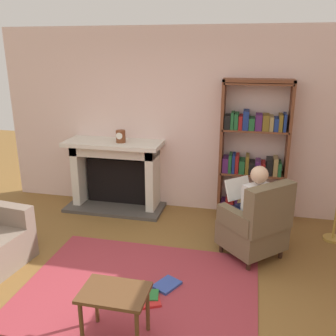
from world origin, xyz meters
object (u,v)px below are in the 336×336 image
Objects in this scene: fireplace at (116,172)px; armchair_reading at (257,225)px; bookshelf at (253,156)px; seated_reader at (251,206)px; side_table at (115,299)px; mantel_clock at (121,136)px.

armchair_reading is (2.13, -1.09, -0.14)m from fireplace.
bookshelf is at bearing -129.79° from armchair_reading.
armchair_reading is at bearing -85.53° from bookshelf.
seated_reader is (0.01, -1.04, -0.32)m from bookshelf.
armchair_reading is at bearing 90.00° from seated_reader.
fireplace is 2.39m from armchair_reading.
armchair_reading reaches higher than side_table.
seated_reader is at bearing -26.29° from fireplace.
bookshelf is 1.25m from armchair_reading.
mantel_clock is at bearing -175.92° from bookshelf.
mantel_clock is (0.13, -0.10, 0.59)m from fireplace.
mantel_clock is 0.09× the size of bookshelf.
bookshelf reaches higher than mantel_clock.
fireplace is at bearing -71.49° from armchair_reading.
fireplace is 0.61m from mantel_clock.
seated_reader is at bearing 57.95° from side_table.
side_table is at bearing 13.68° from seated_reader.
mantel_clock is 0.32× the size of side_table.
mantel_clock is 2.18m from seated_reader.
fireplace is 0.75× the size of bookshelf.
fireplace is at bearing 109.87° from side_table.
mantel_clock is at bearing -70.70° from armchair_reading.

